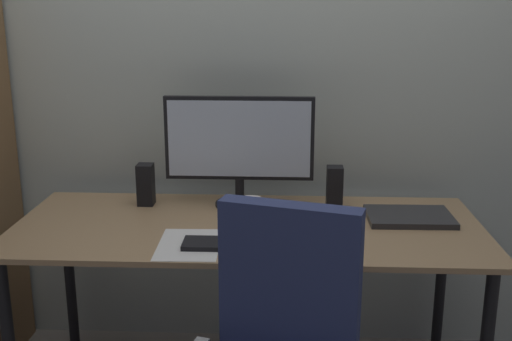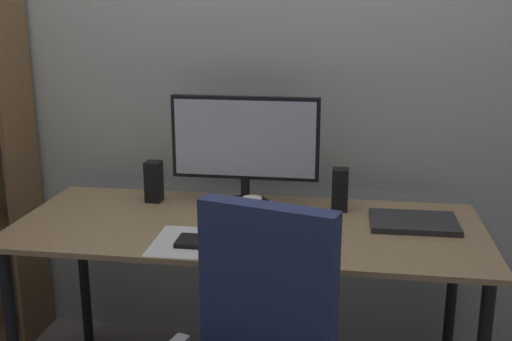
{
  "view_description": "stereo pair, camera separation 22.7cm",
  "coord_description": "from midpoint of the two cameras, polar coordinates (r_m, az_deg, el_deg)",
  "views": [
    {
      "loc": [
        0.14,
        -2.18,
        1.54
      ],
      "look_at": [
        0.03,
        0.01,
        0.95
      ],
      "focal_mm": 43.55,
      "sensor_mm": 36.0,
      "label": 1
    },
    {
      "loc": [
        0.36,
        -2.16,
        1.54
      ],
      "look_at": [
        0.03,
        0.01,
        0.95
      ],
      "focal_mm": 43.55,
      "sensor_mm": 36.0,
      "label": 2
    }
  ],
  "objects": [
    {
      "name": "back_wall",
      "position": [
        2.73,
        3.49,
        10.06
      ],
      "size": [
        6.4,
        0.1,
        2.6
      ],
      "primitive_type": "cube",
      "color": "beige",
      "rests_on": "ground"
    },
    {
      "name": "speaker_right",
      "position": [
        2.49,
        10.33,
        -1.78
      ],
      "size": [
        0.06,
        0.07,
        0.17
      ],
      "primitive_type": "cube",
      "color": "black",
      "rests_on": "desk"
    },
    {
      "name": "keyboard",
      "position": [
        2.12,
        -0.36,
        -6.71
      ],
      "size": [
        0.29,
        0.11,
        0.02
      ],
      "primitive_type": "cube",
      "rotation": [
        0.0,
        0.0,
        0.01
      ],
      "color": "black",
      "rests_on": "desk"
    },
    {
      "name": "desk",
      "position": [
        2.35,
        2.01,
        -6.72
      ],
      "size": [
        1.75,
        0.73,
        0.74
      ],
      "color": "tan",
      "rests_on": "ground"
    },
    {
      "name": "coffee_mug",
      "position": [
        2.34,
        2.44,
        -3.62
      ],
      "size": [
        0.09,
        0.08,
        0.09
      ],
      "color": "white",
      "rests_on": "desk"
    },
    {
      "name": "speaker_left",
      "position": [
        2.58,
        -6.91,
        -1.04
      ],
      "size": [
        0.06,
        0.07,
        0.17
      ],
      "primitive_type": "cube",
      "color": "black",
      "rests_on": "desk"
    },
    {
      "name": "mouse",
      "position": [
        2.12,
        6.18,
        -6.62
      ],
      "size": [
        0.06,
        0.1,
        0.03
      ],
      "primitive_type": "cube",
      "rotation": [
        0.0,
        0.0,
        0.08
      ],
      "color": "black",
      "rests_on": "desk"
    },
    {
      "name": "laptop",
      "position": [
        2.41,
        16.93,
        -4.6
      ],
      "size": [
        0.32,
        0.24,
        0.02
      ],
      "primitive_type": "cube",
      "rotation": [
        0.0,
        0.0,
        0.02
      ],
      "color": "#2D2D30",
      "rests_on": "desk"
    },
    {
      "name": "paper_sheet",
      "position": [
        2.16,
        -3.66,
        -6.6
      ],
      "size": [
        0.22,
        0.3,
        0.0
      ],
      "primitive_type": "cube",
      "rotation": [
        0.0,
        0.0,
        0.02
      ],
      "color": "white",
      "rests_on": "desk"
    },
    {
      "name": "monitor",
      "position": [
        2.47,
        1.61,
        2.47
      ],
      "size": [
        0.6,
        0.2,
        0.45
      ],
      "color": "black",
      "rests_on": "desk"
    }
  ]
}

